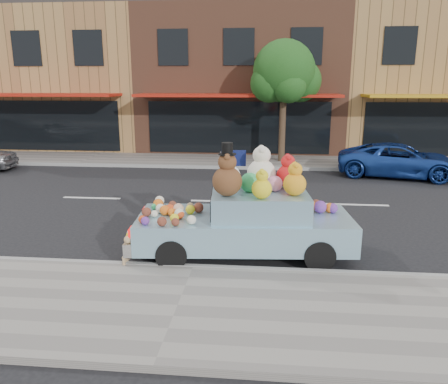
# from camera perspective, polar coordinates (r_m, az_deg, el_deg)

# --- Properties ---
(ground) EXTENTS (120.00, 120.00, 0.00)m
(ground) POSITION_cam_1_polar(r_m,az_deg,el_deg) (13.09, -0.44, -1.24)
(ground) COLOR black
(ground) RESTS_ON ground
(near_sidewalk) EXTENTS (60.00, 3.00, 0.12)m
(near_sidewalk) POSITION_cam_1_polar(r_m,az_deg,el_deg) (7.07, -6.07, -14.87)
(near_sidewalk) COLOR gray
(near_sidewalk) RESTS_ON ground
(far_sidewalk) EXTENTS (60.00, 3.00, 0.12)m
(far_sidewalk) POSITION_cam_1_polar(r_m,az_deg,el_deg) (19.40, 1.55, 4.04)
(far_sidewalk) COLOR gray
(far_sidewalk) RESTS_ON ground
(near_kerb) EXTENTS (60.00, 0.12, 0.13)m
(near_kerb) POSITION_cam_1_polar(r_m,az_deg,el_deg) (8.39, -4.02, -9.91)
(near_kerb) COLOR gray
(near_kerb) RESTS_ON ground
(far_kerb) EXTENTS (60.00, 0.12, 0.13)m
(far_kerb) POSITION_cam_1_polar(r_m,az_deg,el_deg) (17.92, 1.21, 3.21)
(far_kerb) COLOR gray
(far_kerb) RESTS_ON ground
(storefront_left) EXTENTS (10.00, 9.80, 7.30)m
(storefront_left) POSITION_cam_1_polar(r_m,az_deg,el_deg) (27.00, -19.85, 13.75)
(storefront_left) COLOR #9E7542
(storefront_left) RESTS_ON ground
(storefront_mid) EXTENTS (10.00, 9.80, 7.30)m
(storefront_mid) POSITION_cam_1_polar(r_m,az_deg,el_deg) (24.55, 2.52, 14.58)
(storefront_mid) COLOR brown
(storefront_mid) RESTS_ON ground
(storefront_right) EXTENTS (10.00, 9.80, 7.30)m
(storefront_right) POSITION_cam_1_polar(r_m,az_deg,el_deg) (26.01, 25.74, 13.21)
(storefront_right) COLOR #9E7542
(storefront_right) RESTS_ON ground
(street_tree) EXTENTS (3.00, 2.70, 5.22)m
(street_tree) POSITION_cam_1_polar(r_m,az_deg,el_deg) (19.11, 7.91, 14.71)
(street_tree) COLOR #38281C
(street_tree) RESTS_ON ground
(car_blue) EXTENTS (4.83, 3.07, 1.24)m
(car_blue) POSITION_cam_1_polar(r_m,az_deg,el_deg) (17.65, 21.99, 3.84)
(car_blue) COLOR #1C3E9A
(car_blue) RESTS_ON ground
(art_car) EXTENTS (4.61, 2.09, 2.38)m
(art_car) POSITION_cam_1_polar(r_m,az_deg,el_deg) (8.92, 2.89, -3.26)
(art_car) COLOR black
(art_car) RESTS_ON ground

